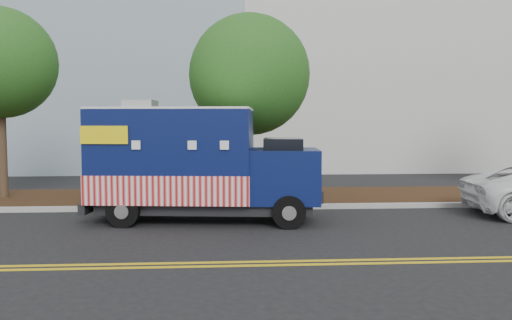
{
  "coord_description": "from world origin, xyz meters",
  "views": [
    {
      "loc": [
        0.89,
        -13.64,
        2.57
      ],
      "look_at": [
        1.82,
        0.6,
        1.57
      ],
      "focal_mm": 35.0,
      "sensor_mm": 36.0,
      "label": 1
    }
  ],
  "objects": [
    {
      "name": "food_truck",
      "position": [
        0.1,
        -0.2,
        1.46
      ],
      "size": [
        6.34,
        2.92,
        3.23
      ],
      "rotation": [
        0.0,
        0.0,
        -0.11
      ],
      "color": "black",
      "rests_on": "ground"
    },
    {
      "name": "ground",
      "position": [
        0.0,
        0.0,
        0.0
      ],
      "size": [
        120.0,
        120.0,
        0.0
      ],
      "primitive_type": "plane",
      "color": "black",
      "rests_on": "ground"
    },
    {
      "name": "centerline_far",
      "position": [
        0.0,
        -4.7,
        0.01
      ],
      "size": [
        120.0,
        0.1,
        0.01
      ],
      "primitive_type": "cube",
      "color": "gold",
      "rests_on": "ground"
    },
    {
      "name": "tree_b",
      "position": [
        1.76,
        3.06,
        4.23
      ],
      "size": [
        4.02,
        4.02,
        6.25
      ],
      "color": "#38281C",
      "rests_on": "ground"
    },
    {
      "name": "mulch_strip",
      "position": [
        0.0,
        3.5,
        0.07
      ],
      "size": [
        120.0,
        4.0,
        0.15
      ],
      "primitive_type": "cube",
      "color": "black",
      "rests_on": "ground"
    },
    {
      "name": "curb",
      "position": [
        0.0,
        1.4,
        0.07
      ],
      "size": [
        120.0,
        0.18,
        0.15
      ],
      "primitive_type": "cube",
      "color": "#9E9E99",
      "rests_on": "ground"
    },
    {
      "name": "centerline_near",
      "position": [
        0.0,
        -4.45,
        0.01
      ],
      "size": [
        120.0,
        0.1,
        0.01
      ],
      "primitive_type": "cube",
      "color": "gold",
      "rests_on": "ground"
    },
    {
      "name": "tree_a",
      "position": [
        -6.49,
        3.53,
        4.61
      ],
      "size": [
        3.66,
        3.66,
        6.46
      ],
      "color": "#38281C",
      "rests_on": "ground"
    },
    {
      "name": "sign_post",
      "position": [
        -2.76,
        1.55,
        1.2
      ],
      "size": [
        0.06,
        0.06,
        2.4
      ],
      "primitive_type": "cube",
      "color": "#473828",
      "rests_on": "ground"
    }
  ]
}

